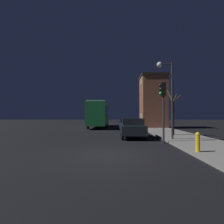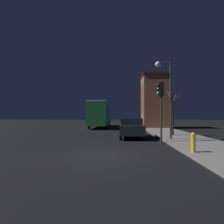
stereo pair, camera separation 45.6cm
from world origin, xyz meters
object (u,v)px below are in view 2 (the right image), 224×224
traffic_light (161,99)px  car_near_lane (131,127)px  bare_tree (172,113)px  car_mid_lane (127,124)px  streetlamp (166,86)px  bus (100,113)px  fire_hydrant (193,142)px

traffic_light → car_near_lane: bearing=123.8°
traffic_light → bare_tree: size_ratio=1.00×
car_mid_lane → bare_tree: bearing=-60.4°
streetlamp → traffic_light: streetlamp is taller
car_near_lane → bus: bearing=107.6°
car_mid_lane → car_near_lane: bearing=-89.9°
bus → bare_tree: bearing=-56.1°
bare_tree → fire_hydrant: bare_tree is taller
streetlamp → car_near_lane: size_ratio=1.41×
car_mid_lane → streetlamp: bearing=-75.0°
bare_tree → fire_hydrant: (-1.13, -6.96, -1.40)m
bus → fire_hydrant: bearing=-70.7°
traffic_light → car_near_lane: 3.78m
streetlamp → fire_hydrant: 5.47m
bus → traffic_light: bearing=-69.2°
car_near_lane → car_mid_lane: (-0.01, 7.40, -0.08)m
streetlamp → bus: streetlamp is taller
traffic_light → bare_tree: bearing=63.3°
bare_tree → car_mid_lane: bearing=119.6°
car_near_lane → traffic_light: bearing=-56.2°
car_near_lane → bare_tree: bearing=15.7°
bare_tree → streetlamp: bearing=-115.1°
bare_tree → car_near_lane: size_ratio=1.01×
streetlamp → traffic_light: bearing=-120.2°
fire_hydrant → car_near_lane: bearing=112.7°
bare_tree → car_mid_lane: 7.44m
fire_hydrant → bare_tree: bearing=80.8°
streetlamp → fire_hydrant: size_ratio=6.13×
streetlamp → fire_hydrant: bearing=-88.9°
traffic_light → car_mid_lane: bearing=100.0°
traffic_light → streetlamp: bearing=59.8°
streetlamp → traffic_light: size_ratio=1.39×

